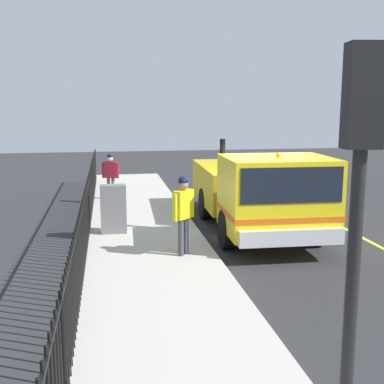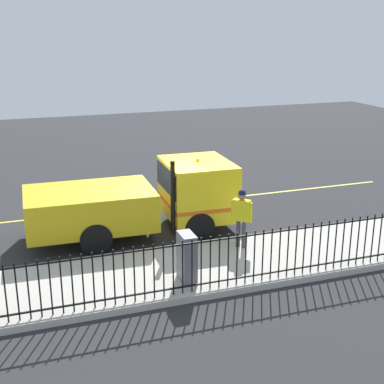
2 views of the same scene
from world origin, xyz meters
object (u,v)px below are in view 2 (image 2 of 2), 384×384
(utility_cabinet, at_px, (187,257))
(traffic_cone, at_px, (130,208))
(worker_standing, at_px, (242,212))
(work_truck, at_px, (151,197))

(utility_cabinet, height_order, traffic_cone, utility_cabinet)
(worker_standing, bearing_deg, work_truck, -3.21)
(utility_cabinet, bearing_deg, traffic_cone, -177.81)
(work_truck, relative_size, traffic_cone, 9.28)
(work_truck, height_order, worker_standing, work_truck)
(work_truck, distance_m, traffic_cone, 1.94)
(worker_standing, height_order, utility_cabinet, worker_standing)
(traffic_cone, bearing_deg, work_truck, 10.77)
(work_truck, bearing_deg, utility_cabinet, 0.27)
(traffic_cone, bearing_deg, utility_cabinet, 2.19)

